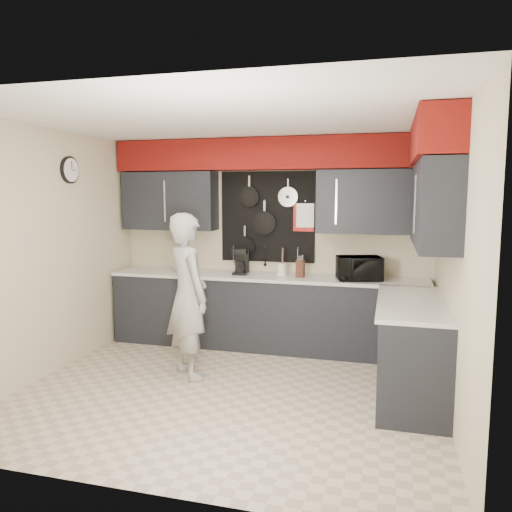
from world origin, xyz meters
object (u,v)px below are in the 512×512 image
(microwave, at_px, (359,268))
(coffee_maker, at_px, (241,261))
(knife_block, at_px, (300,269))
(person, at_px, (188,296))
(utensil_crock, at_px, (282,269))

(microwave, distance_m, coffee_maker, 1.46)
(knife_block, bearing_deg, coffee_maker, 179.75)
(coffee_maker, xyz_separation_m, person, (-0.23, -1.16, -0.22))
(person, bearing_deg, microwave, -105.17)
(utensil_crock, bearing_deg, knife_block, -17.23)
(knife_block, xyz_separation_m, coffee_maker, (-0.76, 0.05, 0.06))
(knife_block, xyz_separation_m, person, (-0.99, -1.11, -0.16))
(knife_block, bearing_deg, person, -128.23)
(microwave, relative_size, person, 0.29)
(coffee_maker, relative_size, person, 0.19)
(microwave, height_order, knife_block, microwave)
(microwave, relative_size, utensil_crock, 3.24)
(microwave, height_order, utensil_crock, microwave)
(knife_block, distance_m, utensil_crock, 0.26)
(person, bearing_deg, coffee_maker, -59.46)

